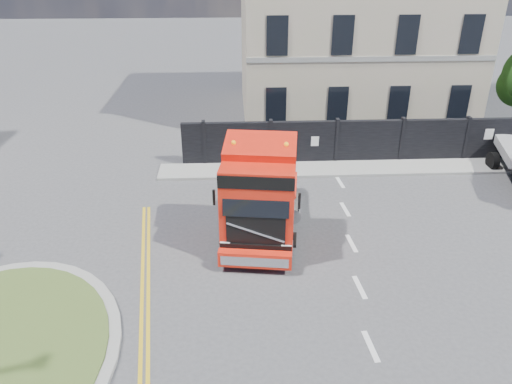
{
  "coord_description": "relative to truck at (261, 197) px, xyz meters",
  "views": [
    {
      "loc": [
        -0.68,
        -12.15,
        9.09
      ],
      "look_at": [
        0.02,
        2.45,
        1.8
      ],
      "focal_mm": 35.0,
      "sensor_mm": 36.0,
      "label": 1
    }
  ],
  "objects": [
    {
      "name": "ground",
      "position": [
        -0.17,
        -2.48,
        -1.61
      ],
      "size": [
        120.0,
        120.0,
        0.0
      ],
      "primitive_type": "plane",
      "color": "#424244",
      "rests_on": "ground"
    },
    {
      "name": "hoarding_fence",
      "position": [
        6.38,
        6.52,
        -0.61
      ],
      "size": [
        18.8,
        0.25,
        2.0
      ],
      "color": "black",
      "rests_on": "ground"
    },
    {
      "name": "georgian_building",
      "position": [
        5.83,
        14.02,
        4.16
      ],
      "size": [
        12.3,
        10.3,
        12.8
      ],
      "color": "#BAA894",
      "rests_on": "ground"
    },
    {
      "name": "pavement_far",
      "position": [
        5.83,
        5.62,
        -1.55
      ],
      "size": [
        20.0,
        1.6,
        0.12
      ],
      "primitive_type": "cube",
      "color": "gray",
      "rests_on": "ground"
    },
    {
      "name": "truck",
      "position": [
        0.0,
        0.0,
        0.0
      ],
      "size": [
        3.04,
        6.26,
        3.6
      ],
      "rotation": [
        0.0,
        0.0,
        -0.14
      ],
      "color": "black",
      "rests_on": "ground"
    }
  ]
}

